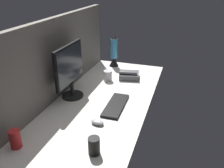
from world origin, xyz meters
TOP-DOWN VIEW (x-y plane):
  - ground_plane at (0.00, 0.00)cm, footprint 180.00×80.00cm
  - cubicle_wall_back at (0.00, 37.50)cm, footprint 180.00×5.00cm
  - monitor at (-4.03, 25.14)cm, footprint 42.34×18.00cm
  - keyboard at (-8.51, -15.19)cm, footprint 37.29×13.86cm
  - mouse at (-35.41, -10.36)cm, footprint 6.98×10.33cm
  - mug_black_travel at (-62.81, -19.15)cm, footprint 6.87×6.87cm
  - mug_red_plastic at (-72.27, 26.95)cm, footprint 6.58×6.58cm
  - mug_steel at (36.70, 7.04)cm, footprint 8.23×8.23cm
  - lava_lamp at (77.09, 13.63)cm, footprint 10.65×10.65cm
  - desk_phone at (48.18, -11.44)cm, footprint 20.39×21.96cm

SIDE VIEW (x-z plane):
  - ground_plane at x=0.00cm, z-range -3.00..0.00cm
  - keyboard at x=-8.51cm, z-range 0.00..2.00cm
  - mouse at x=-35.41cm, z-range 0.00..3.40cm
  - desk_phone at x=48.18cm, z-range -1.21..7.59cm
  - mug_steel at x=36.70cm, z-range 0.00..9.93cm
  - mug_black_travel at x=-62.81cm, z-range 0.00..10.66cm
  - mug_red_plastic at x=-72.27cm, z-range 0.00..11.79cm
  - lava_lamp at x=77.09cm, z-range -2.81..32.05cm
  - monitor at x=-4.03cm, z-range 2.38..47.04cm
  - cubicle_wall_back at x=0.00cm, z-range 0.00..64.39cm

